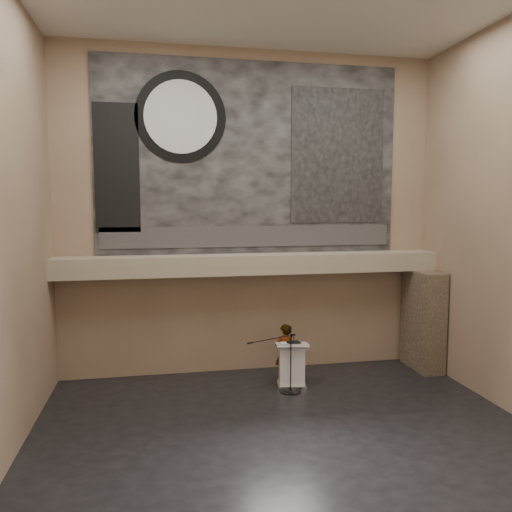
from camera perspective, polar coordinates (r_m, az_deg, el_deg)
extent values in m
plane|color=black|center=(10.43, 3.57, -19.67)|extent=(10.00, 10.00, 0.00)
cube|color=#826953|center=(13.31, -0.66, 4.85)|extent=(10.00, 0.02, 8.50)
cube|color=#826953|center=(5.63, 14.15, 3.09)|extent=(10.00, 0.02, 8.50)
cube|color=#826953|center=(9.46, -27.06, 3.73)|extent=(0.02, 8.00, 8.50)
cube|color=gray|center=(13.01, -0.34, -0.91)|extent=(10.00, 0.80, 0.50)
cylinder|color=#B2893D|center=(12.80, -7.35, -2.34)|extent=(0.04, 0.04, 0.06)
cylinder|color=#B2893D|center=(13.48, 7.67, -1.93)|extent=(0.04, 0.04, 0.06)
cube|color=black|center=(13.33, -0.64, 11.09)|extent=(8.00, 0.05, 5.00)
cube|color=#303030|center=(13.27, -0.60, 2.26)|extent=(7.76, 0.02, 0.55)
cylinder|color=black|center=(13.22, -8.61, 15.44)|extent=(2.30, 0.02, 2.30)
cylinder|color=silver|center=(13.20, -8.60, 15.46)|extent=(1.84, 0.02, 1.84)
cube|color=black|center=(13.94, 9.33, 11.21)|extent=(2.60, 0.02, 3.60)
cube|color=black|center=(13.09, -15.63, 9.65)|extent=(1.10, 0.02, 3.20)
cube|color=#433629|center=(14.48, 18.56, -6.95)|extent=(0.60, 1.40, 2.70)
cube|color=silver|center=(12.81, 4.07, -14.47)|extent=(0.77, 0.63, 0.08)
cube|color=white|center=(12.64, 4.09, -12.26)|extent=(0.67, 0.51, 0.96)
cube|color=white|center=(12.47, 4.13, -10.06)|extent=(0.86, 0.67, 0.14)
cube|color=black|center=(12.46, 4.33, -9.84)|extent=(0.33, 0.28, 0.04)
cube|color=silver|center=(12.45, 3.42, -9.93)|extent=(0.22, 0.30, 0.00)
imported|color=white|center=(12.89, 3.28, -11.00)|extent=(0.61, 0.47, 1.50)
cylinder|color=black|center=(12.50, 3.97, -15.14)|extent=(0.52, 0.52, 0.02)
cylinder|color=black|center=(12.23, 3.99, -11.68)|extent=(0.03, 0.03, 1.61)
cylinder|color=black|center=(11.73, 1.73, -9.47)|extent=(1.20, 0.52, 0.02)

